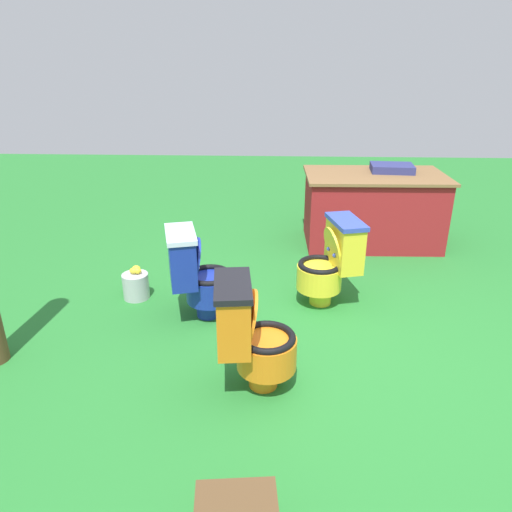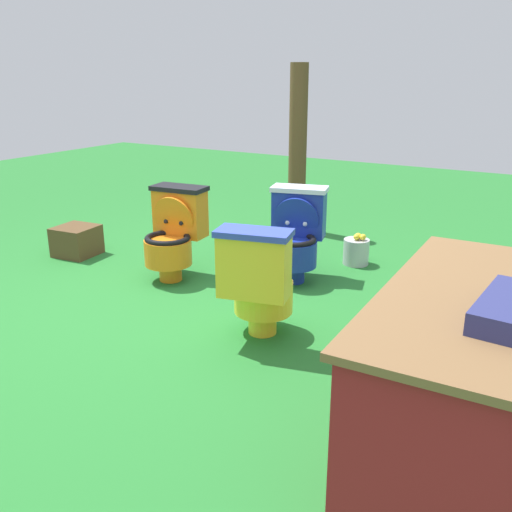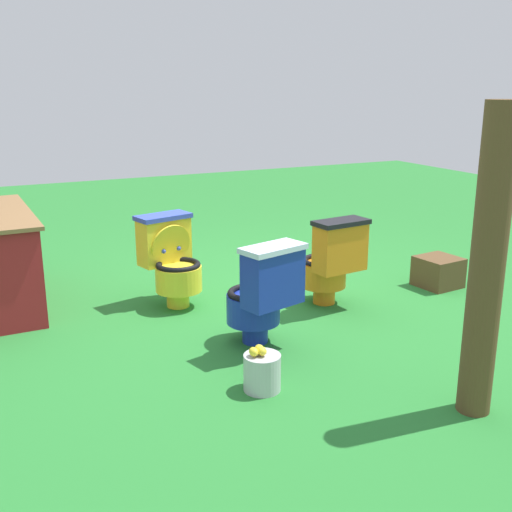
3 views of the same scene
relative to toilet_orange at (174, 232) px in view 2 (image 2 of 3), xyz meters
The scene contains 8 objects.
ground 0.74m from the toilet_orange, 31.84° to the left, with size 14.00×14.00×0.00m, color #26752D.
toilet_orange is the anchor object (origin of this frame).
toilet_yellow 1.27m from the toilet_orange, 62.36° to the left, with size 0.57×0.51×0.73m.
toilet_blue 0.96m from the toilet_orange, 118.73° to the left, with size 0.58×0.51×0.73m.
vendor_table 2.80m from the toilet_orange, 65.02° to the left, with size 1.48×0.89×0.85m.
wooden_post 1.83m from the toilet_orange, behind, with size 0.18×0.18×1.66m, color brown.
small_crate 1.15m from the toilet_orange, 90.08° to the right, with size 0.34×0.34×0.26m, color brown.
lemon_bucket 1.57m from the toilet_orange, 132.61° to the left, with size 0.22×0.22×0.28m.
Camera 2 is at (2.79, 2.39, 1.59)m, focal length 39.40 mm.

